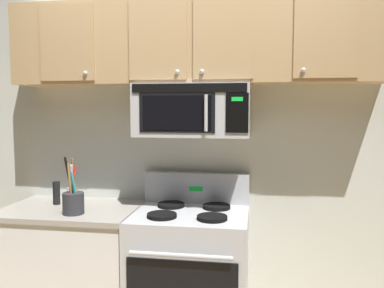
# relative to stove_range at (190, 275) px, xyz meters

# --- Properties ---
(back_wall) EXTENTS (5.20, 0.10, 2.70)m
(back_wall) POSITION_rel_stove_range_xyz_m (0.00, 0.37, 0.88)
(back_wall) COLOR silver
(back_wall) RESTS_ON ground_plane
(stove_range) EXTENTS (0.76, 0.69, 1.12)m
(stove_range) POSITION_rel_stove_range_xyz_m (0.00, 0.00, 0.00)
(stove_range) COLOR #B7BABF
(stove_range) RESTS_ON ground_plane
(over_range_microwave) EXTENTS (0.76, 0.43, 0.35)m
(over_range_microwave) POSITION_rel_stove_range_xyz_m (-0.00, 0.12, 1.11)
(over_range_microwave) COLOR #B7BABF
(upper_cabinets) EXTENTS (2.50, 0.36, 0.55)m
(upper_cabinets) POSITION_rel_stove_range_xyz_m (-0.00, 0.15, 1.56)
(upper_cabinets) COLOR tan
(counter_segment) EXTENTS (0.93, 0.65, 0.90)m
(counter_segment) POSITION_rel_stove_range_xyz_m (-0.84, 0.01, -0.02)
(counter_segment) COLOR silver
(counter_segment) RESTS_ON ground_plane
(utensil_crock_charcoal) EXTENTS (0.14, 0.14, 0.38)m
(utensil_crock_charcoal) POSITION_rel_stove_range_xyz_m (-0.75, -0.15, 0.52)
(utensil_crock_charcoal) COLOR #2D2D33
(utensil_crock_charcoal) RESTS_ON counter_segment
(salt_shaker) EXTENTS (0.05, 0.05, 0.11)m
(salt_shaker) POSITION_rel_stove_range_xyz_m (-0.91, 0.12, 0.49)
(salt_shaker) COLOR white
(salt_shaker) RESTS_ON counter_segment
(pepper_mill) EXTENTS (0.05, 0.05, 0.16)m
(pepper_mill) POSITION_rel_stove_range_xyz_m (-0.99, 0.07, 0.51)
(pepper_mill) COLOR black
(pepper_mill) RESTS_ON counter_segment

